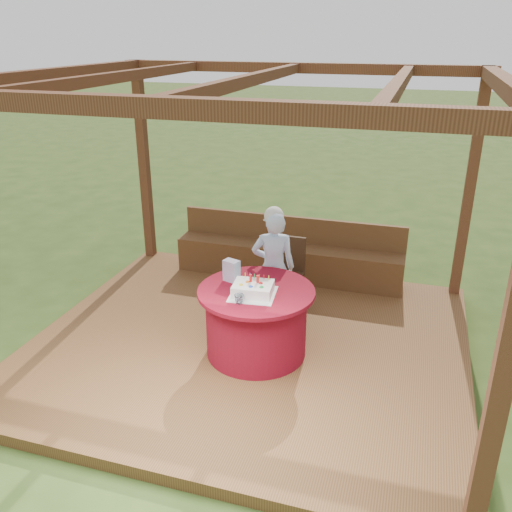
{
  "coord_description": "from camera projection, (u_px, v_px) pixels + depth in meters",
  "views": [
    {
      "loc": [
        1.54,
        -4.76,
        3.18
      ],
      "look_at": [
        0.0,
        0.25,
        1.0
      ],
      "focal_mm": 38.0,
      "sensor_mm": 36.0,
      "label": 1
    }
  ],
  "objects": [
    {
      "name": "ground",
      "position": [
        249.0,
        350.0,
        5.84
      ],
      "size": [
        60.0,
        60.0,
        0.0
      ],
      "primitive_type": "plane",
      "color": "#2D4517",
      "rests_on": "ground"
    },
    {
      "name": "elderly_woman",
      "position": [
        273.0,
        265.0,
        5.95
      ],
      "size": [
        0.54,
        0.43,
        1.36
      ],
      "color": "#A7CDF8",
      "rests_on": "deck"
    },
    {
      "name": "bench",
      "position": [
        288.0,
        258.0,
        7.21
      ],
      "size": [
        3.0,
        0.42,
        0.8
      ],
      "color": "brown",
      "rests_on": "deck"
    },
    {
      "name": "gift_bag",
      "position": [
        232.0,
        271.0,
        5.46
      ],
      "size": [
        0.18,
        0.14,
        0.22
      ],
      "primitive_type": "cube",
      "rotation": [
        0.0,
        0.0,
        -0.32
      ],
      "color": "pink",
      "rests_on": "table"
    },
    {
      "name": "drinking_glass",
      "position": [
        239.0,
        299.0,
        5.03
      ],
      "size": [
        0.12,
        0.12,
        0.09
      ],
      "primitive_type": "imported",
      "rotation": [
        0.0,
        0.0,
        -0.27
      ],
      "color": "white",
      "rests_on": "table"
    },
    {
      "name": "table",
      "position": [
        256.0,
        321.0,
        5.45
      ],
      "size": [
        1.16,
        1.16,
        0.72
      ],
      "color": "maroon",
      "rests_on": "deck"
    },
    {
      "name": "chair",
      "position": [
        286.0,
        270.0,
        6.36
      ],
      "size": [
        0.42,
        0.42,
        0.86
      ],
      "color": "#352011",
      "rests_on": "deck"
    },
    {
      "name": "pergola",
      "position": [
        248.0,
        123.0,
        4.92
      ],
      "size": [
        4.5,
        4.0,
        2.72
      ],
      "color": "brown",
      "rests_on": "deck"
    },
    {
      "name": "birthday_cake",
      "position": [
        253.0,
        289.0,
        5.2
      ],
      "size": [
        0.47,
        0.47,
        0.19
      ],
      "color": "white",
      "rests_on": "table"
    },
    {
      "name": "deck",
      "position": [
        249.0,
        345.0,
        5.82
      ],
      "size": [
        4.5,
        4.0,
        0.12
      ],
      "primitive_type": "cube",
      "color": "brown",
      "rests_on": "ground"
    }
  ]
}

